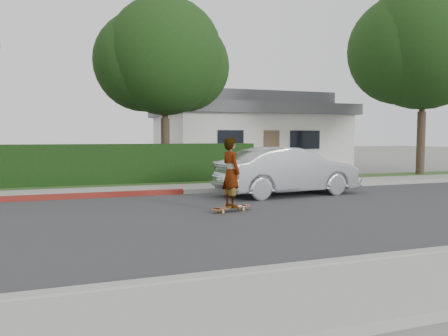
{
  "coord_description": "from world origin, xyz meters",
  "views": [
    {
      "loc": [
        -2.25,
        -8.9,
        1.76
      ],
      "look_at": [
        1.3,
        1.11,
        1.0
      ],
      "focal_mm": 35.0,
      "sensor_mm": 36.0,
      "label": 1
    }
  ],
  "objects": [
    {
      "name": "ground",
      "position": [
        0.0,
        0.0,
        0.0
      ],
      "size": [
        120.0,
        120.0,
        0.0
      ],
      "primitive_type": "plane",
      "color": "slate",
      "rests_on": "ground"
    },
    {
      "name": "road",
      "position": [
        0.0,
        0.0,
        0.01
      ],
      "size": [
        60.0,
        8.0,
        0.01
      ],
      "primitive_type": "cube",
      "color": "#2D2D30",
      "rests_on": "ground"
    },
    {
      "name": "curb_near",
      "position": [
        0.0,
        -4.1,
        0.07
      ],
      "size": [
        60.0,
        0.2,
        0.15
      ],
      "primitive_type": "cube",
      "color": "#9E9E99",
      "rests_on": "ground"
    },
    {
      "name": "sidewalk_near",
      "position": [
        0.0,
        -5.0,
        0.06
      ],
      "size": [
        60.0,
        1.6,
        0.12
      ],
      "primitive_type": "cube",
      "color": "gray",
      "rests_on": "ground"
    },
    {
      "name": "curb_far",
      "position": [
        0.0,
        4.1,
        0.07
      ],
      "size": [
        60.0,
        0.2,
        0.15
      ],
      "primitive_type": "cube",
      "color": "#9E9E99",
      "rests_on": "ground"
    },
    {
      "name": "sidewalk_far",
      "position": [
        0.0,
        5.0,
        0.06
      ],
      "size": [
        60.0,
        1.6,
        0.12
      ],
      "primitive_type": "cube",
      "color": "gray",
      "rests_on": "ground"
    },
    {
      "name": "planting_strip",
      "position": [
        0.0,
        6.6,
        0.05
      ],
      "size": [
        60.0,
        1.6,
        0.1
      ],
      "primitive_type": "cube",
      "color": "#2D4C1E",
      "rests_on": "ground"
    },
    {
      "name": "hedge",
      "position": [
        -3.0,
        7.2,
        0.75
      ],
      "size": [
        15.0,
        1.0,
        1.5
      ],
      "primitive_type": "cube",
      "color": "black",
      "rests_on": "ground"
    },
    {
      "name": "tree_center",
      "position": [
        1.49,
        9.19,
        4.9
      ],
      "size": [
        5.66,
        4.84,
        7.44
      ],
      "color": "#33261C",
      "rests_on": "ground"
    },
    {
      "name": "tree_right",
      "position": [
        12.49,
        6.69,
        5.63
      ],
      "size": [
        6.32,
        5.6,
        8.56
      ],
      "color": "#33261C",
      "rests_on": "ground"
    },
    {
      "name": "house",
      "position": [
        8.0,
        16.0,
        2.1
      ],
      "size": [
        10.6,
        8.6,
        4.3
      ],
      "color": "beige",
      "rests_on": "ground"
    },
    {
      "name": "skateboard",
      "position": [
        1.3,
        0.61,
        0.1
      ],
      "size": [
        1.14,
        0.55,
        0.1
      ],
      "rotation": [
        0.0,
        0.0,
        0.3
      ],
      "color": "gold",
      "rests_on": "ground"
    },
    {
      "name": "skateboarder",
      "position": [
        1.3,
        0.61,
        0.93
      ],
      "size": [
        0.49,
        0.66,
        1.63
      ],
      "primitive_type": "imported",
      "rotation": [
        0.0,
        0.0,
        1.76
      ],
      "color": "white",
      "rests_on": "skateboard"
    },
    {
      "name": "car_silver",
      "position": [
        3.94,
        2.81,
        0.72
      ],
      "size": [
        4.53,
        1.95,
        1.45
      ],
      "primitive_type": "imported",
      "rotation": [
        0.0,
        0.0,
        1.67
      ],
      "color": "#B0B3B7",
      "rests_on": "ground"
    }
  ]
}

